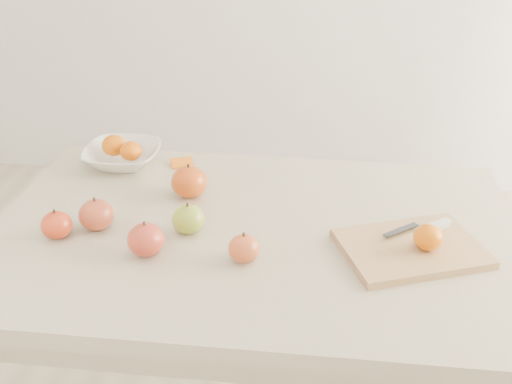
# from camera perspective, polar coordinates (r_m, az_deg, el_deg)

# --- Properties ---
(table) EXTENTS (1.20, 0.80, 0.75)m
(table) POSITION_cam_1_polar(r_m,az_deg,el_deg) (1.52, -0.23, -6.53)
(table) COLOR beige
(table) RESTS_ON ground
(cutting_board) EXTENTS (0.35, 0.31, 0.02)m
(cutting_board) POSITION_cam_1_polar(r_m,az_deg,el_deg) (1.42, 13.64, -4.90)
(cutting_board) COLOR tan
(cutting_board) RESTS_ON table
(board_tangerine) EXTENTS (0.06, 0.06, 0.05)m
(board_tangerine) POSITION_cam_1_polar(r_m,az_deg,el_deg) (1.40, 15.06, -3.92)
(board_tangerine) COLOR #D16407
(board_tangerine) RESTS_ON cutting_board
(fruit_bowl) EXTENTS (0.21, 0.21, 0.05)m
(fruit_bowl) POSITION_cam_1_polar(r_m,az_deg,el_deg) (1.79, -11.77, 3.15)
(fruit_bowl) COLOR white
(fruit_bowl) RESTS_ON table
(bowl_tangerine_near) EXTENTS (0.07, 0.07, 0.06)m
(bowl_tangerine_near) POSITION_cam_1_polar(r_m,az_deg,el_deg) (1.80, -12.52, 4.08)
(bowl_tangerine_near) COLOR #D35A07
(bowl_tangerine_near) RESTS_ON fruit_bowl
(bowl_tangerine_far) EXTENTS (0.06, 0.06, 0.05)m
(bowl_tangerine_far) POSITION_cam_1_polar(r_m,az_deg,el_deg) (1.76, -11.06, 3.60)
(bowl_tangerine_far) COLOR orange
(bowl_tangerine_far) RESTS_ON fruit_bowl
(orange_peel_a) EXTENTS (0.07, 0.06, 0.01)m
(orange_peel_a) POSITION_cam_1_polar(r_m,az_deg,el_deg) (1.78, -6.62, 2.48)
(orange_peel_a) COLOR orange
(orange_peel_a) RESTS_ON table
(orange_peel_b) EXTENTS (0.06, 0.05, 0.01)m
(orange_peel_b) POSITION_cam_1_polar(r_m,az_deg,el_deg) (1.72, -5.42, 1.59)
(orange_peel_b) COLOR #E35910
(orange_peel_b) RESTS_ON table
(paring_knife) EXTENTS (0.16, 0.09, 0.01)m
(paring_knife) POSITION_cam_1_polar(r_m,az_deg,el_deg) (1.48, 15.25, -2.98)
(paring_knife) COLOR white
(paring_knife) RESTS_ON cutting_board
(apple_green) EXTENTS (0.07, 0.07, 0.07)m
(apple_green) POSITION_cam_1_polar(r_m,az_deg,el_deg) (1.44, -6.04, -2.42)
(apple_green) COLOR olive
(apple_green) RESTS_ON table
(apple_red_b) EXTENTS (0.07, 0.07, 0.06)m
(apple_red_b) POSITION_cam_1_polar(r_m,az_deg,el_deg) (1.49, -17.31, -2.82)
(apple_red_b) COLOR #A42215
(apple_red_b) RESTS_ON table
(apple_red_e) EXTENTS (0.07, 0.07, 0.06)m
(apple_red_e) POSITION_cam_1_polar(r_m,az_deg,el_deg) (1.34, -1.09, -5.04)
(apple_red_e) COLOR #9E2B1D
(apple_red_e) RESTS_ON table
(apple_red_d) EXTENTS (0.08, 0.08, 0.07)m
(apple_red_d) POSITION_cam_1_polar(r_m,az_deg,el_deg) (1.49, -14.02, -1.98)
(apple_red_d) COLOR maroon
(apple_red_d) RESTS_ON table
(apple_red_c) EXTENTS (0.08, 0.08, 0.07)m
(apple_red_c) POSITION_cam_1_polar(r_m,az_deg,el_deg) (1.38, -9.77, -4.20)
(apple_red_c) COLOR maroon
(apple_red_c) RESTS_ON table
(apple_red_a) EXTENTS (0.09, 0.09, 0.08)m
(apple_red_a) POSITION_cam_1_polar(r_m,az_deg,el_deg) (1.59, -5.97, 0.91)
(apple_red_a) COLOR maroon
(apple_red_a) RESTS_ON table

